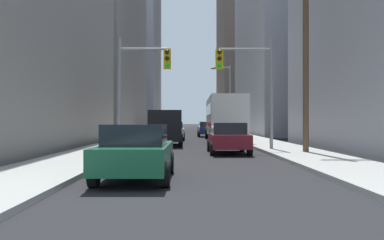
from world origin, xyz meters
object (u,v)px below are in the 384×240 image
object	(u,v)px
cargo_van_black	(166,126)
traffic_signal_near_left	(141,76)
sedan_green	(136,152)
sedan_navy	(207,129)
sedan_white	(173,131)
city_bus	(224,117)
sedan_maroon	(228,138)
traffic_signal_near_right	(248,76)

from	to	relation	value
cargo_van_black	traffic_signal_near_left	xyz separation A→B (m)	(-1.03, -5.17, 2.71)
sedan_green	traffic_signal_near_left	size ratio (longest dim) A/B	0.70
sedan_navy	sedan_white	bearing A→B (deg)	-114.48
sedan_navy	traffic_signal_near_left	world-z (taller)	traffic_signal_near_left
city_bus	traffic_signal_near_left	bearing A→B (deg)	-116.57
sedan_maroon	traffic_signal_near_right	world-z (taller)	traffic_signal_near_right
sedan_white	sedan_navy	distance (m)	7.71
city_bus	cargo_van_black	distance (m)	6.98
traffic_signal_near_left	sedan_white	bearing A→B (deg)	84.43
city_bus	cargo_van_black	bearing A→B (deg)	-128.08
sedan_green	sedan_navy	size ratio (longest dim) A/B	0.99
cargo_van_black	traffic_signal_near_left	distance (m)	5.92
cargo_van_black	sedan_maroon	world-z (taller)	cargo_van_black
cargo_van_black	sedan_navy	size ratio (longest dim) A/B	1.23
city_bus	sedan_green	bearing A→B (deg)	-101.59
sedan_white	traffic_signal_near_left	size ratio (longest dim) A/B	0.70
sedan_white	sedan_maroon	bearing A→B (deg)	-77.06
sedan_navy	traffic_signal_near_right	bearing A→B (deg)	-86.61
city_bus	sedan_green	size ratio (longest dim) A/B	2.73
cargo_van_black	sedan_maroon	size ratio (longest dim) A/B	1.25
cargo_van_black	sedan_navy	distance (m)	14.90
sedan_white	sedan_navy	world-z (taller)	same
sedan_navy	traffic_signal_near_right	world-z (taller)	traffic_signal_near_right
sedan_white	sedan_navy	bearing A→B (deg)	65.52
sedan_maroon	traffic_signal_near_right	bearing A→B (deg)	48.98
sedan_green	sedan_maroon	bearing A→B (deg)	69.19
sedan_maroon	sedan_white	world-z (taller)	same
sedan_navy	city_bus	bearing A→B (deg)	-84.37
sedan_maroon	traffic_signal_near_left	xyz separation A→B (m)	(-4.44, 1.32, 3.22)
cargo_van_black	sedan_white	bearing A→B (deg)	88.47
sedan_green	sedan_white	world-z (taller)	same
sedan_navy	traffic_signal_near_left	size ratio (longest dim) A/B	0.71
sedan_green	traffic_signal_near_right	bearing A→B (deg)	66.12
sedan_green	traffic_signal_near_left	xyz separation A→B (m)	(-1.02, 10.34, 3.22)
sedan_white	traffic_signal_near_left	xyz separation A→B (m)	(-1.23, -12.65, 3.22)
city_bus	traffic_signal_near_left	size ratio (longest dim) A/B	1.92
city_bus	sedan_navy	world-z (taller)	city_bus
sedan_maroon	sedan_navy	world-z (taller)	same
cargo_van_black	sedan_maroon	bearing A→B (deg)	-62.30
city_bus	traffic_signal_near_right	bearing A→B (deg)	-88.52
cargo_van_black	sedan_green	world-z (taller)	cargo_van_black
sedan_navy	traffic_signal_near_right	size ratio (longest dim) A/B	0.71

